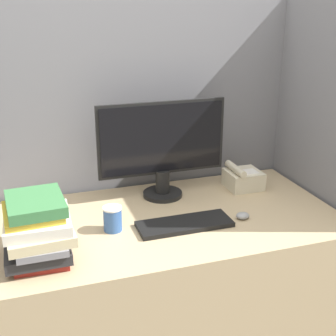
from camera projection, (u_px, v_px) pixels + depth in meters
The scene contains 9 objects.
cubicle_panel_rear at pixel (137, 167), 2.44m from camera, with size 1.97×0.04×1.70m.
cubicle_panel_right at pixel (319, 177), 2.31m from camera, with size 0.04×0.87×1.70m.
desk at pixel (163, 291), 2.20m from camera, with size 1.57×0.81×0.76m.
monitor at pixel (162, 149), 2.22m from camera, with size 0.62×0.19×0.47m.
keyboard at pixel (185, 224), 1.99m from camera, with size 0.40×0.15×0.02m.
mouse at pixel (243, 216), 2.06m from camera, with size 0.06×0.05×0.03m.
coffee_cup at pixel (113, 219), 1.94m from camera, with size 0.08×0.08×0.11m.
book_stack at pixel (38, 230), 1.72m from camera, with size 0.25×0.30×0.24m.
desk_telephone at pixel (243, 178), 2.39m from camera, with size 0.17×0.18×0.13m.
Camera 1 is at (-0.57, -1.37, 1.69)m, focal length 50.00 mm.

